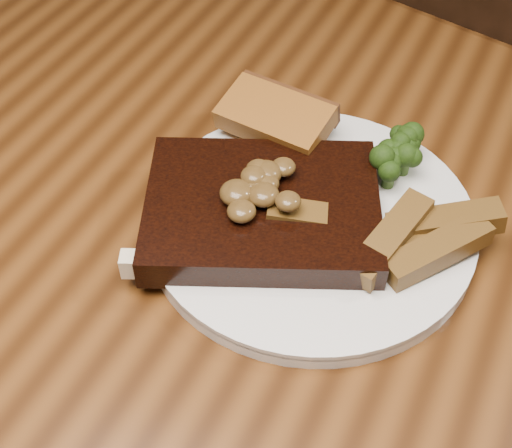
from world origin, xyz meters
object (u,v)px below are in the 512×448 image
(dining_table, at_px, (241,322))
(chair_far, at_px, (450,167))
(steak, at_px, (262,210))
(potato_wedges, at_px, (384,228))
(garlic_bread, at_px, (274,134))
(plate, at_px, (311,223))

(dining_table, height_order, chair_far, chair_far)
(steak, bearing_deg, dining_table, -121.14)
(dining_table, relative_size, chair_far, 1.99)
(dining_table, relative_size, potato_wedges, 13.57)
(chair_far, height_order, garlic_bread, chair_far)
(steak, bearing_deg, garlic_bread, 84.95)
(dining_table, distance_m, garlic_bread, 0.18)
(chair_far, height_order, potato_wedges, chair_far)
(chair_far, bearing_deg, potato_wedges, 103.66)
(steak, bearing_deg, plate, 6.95)
(plate, height_order, potato_wedges, potato_wedges)
(steak, distance_m, garlic_bread, 0.10)
(dining_table, relative_size, garlic_bread, 16.17)
(plate, relative_size, steak, 1.45)
(garlic_bread, bearing_deg, plate, -41.57)
(chair_far, distance_m, garlic_bread, 0.55)
(dining_table, relative_size, steak, 8.41)
(dining_table, height_order, garlic_bread, garlic_bread)
(steak, relative_size, potato_wedges, 1.61)
(steak, height_order, potato_wedges, steak)
(plate, bearing_deg, dining_table, -125.62)
(dining_table, relative_size, plate, 5.79)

